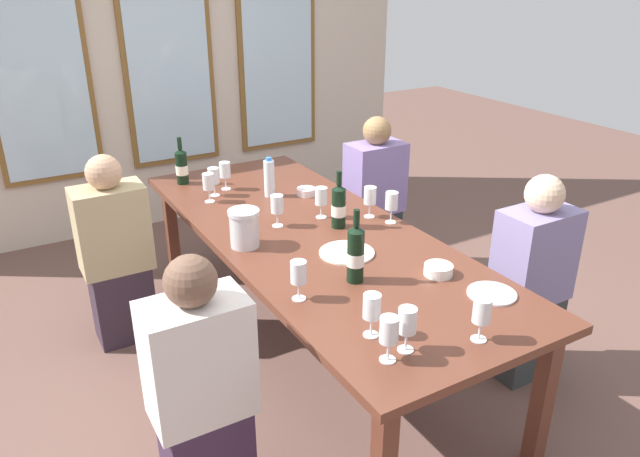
% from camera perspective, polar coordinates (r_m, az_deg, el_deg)
% --- Properties ---
extents(ground_plane, '(12.00, 12.00, 0.00)m').
position_cam_1_polar(ground_plane, '(3.49, -0.58, -11.56)').
color(ground_plane, brown).
extents(back_wall_with_windows, '(4.21, 0.10, 2.90)m').
position_cam_1_polar(back_wall_with_windows, '(5.04, -14.44, 16.54)').
color(back_wall_with_windows, beige).
rests_on(back_wall_with_windows, ground).
extents(dining_table, '(1.01, 2.62, 0.74)m').
position_cam_1_polar(dining_table, '(3.15, -0.63, -1.44)').
color(dining_table, brown).
rests_on(dining_table, ground).
extents(white_plate_0, '(0.21, 0.21, 0.01)m').
position_cam_1_polar(white_plate_0, '(2.65, 15.96, -5.95)').
color(white_plate_0, white).
rests_on(white_plate_0, dining_table).
extents(white_plate_1, '(0.27, 0.27, 0.01)m').
position_cam_1_polar(white_plate_1, '(2.90, 2.55, -2.30)').
color(white_plate_1, white).
rests_on(white_plate_1, dining_table).
extents(metal_pitcher, '(0.16, 0.16, 0.19)m').
position_cam_1_polar(metal_pitcher, '(2.96, -7.18, 0.05)').
color(metal_pitcher, silver).
rests_on(metal_pitcher, dining_table).
extents(wine_bottle_0, '(0.08, 0.08, 0.30)m').
position_cam_1_polar(wine_bottle_0, '(3.91, -12.98, 5.76)').
color(wine_bottle_0, black).
rests_on(wine_bottle_0, dining_table).
extents(wine_bottle_1, '(0.08, 0.08, 0.31)m').
position_cam_1_polar(wine_bottle_1, '(3.15, 1.77, 2.14)').
color(wine_bottle_1, black).
rests_on(wine_bottle_1, dining_table).
extents(wine_bottle_2, '(0.08, 0.08, 0.34)m').
position_cam_1_polar(wine_bottle_2, '(2.60, 3.39, -2.41)').
color(wine_bottle_2, black).
rests_on(wine_bottle_2, dining_table).
extents(tasting_bowl_0, '(0.12, 0.12, 0.04)m').
position_cam_1_polar(tasting_bowl_0, '(3.64, -1.32, 3.51)').
color(tasting_bowl_0, white).
rests_on(tasting_bowl_0, dining_table).
extents(tasting_bowl_1, '(0.13, 0.13, 0.05)m').
position_cam_1_polar(tasting_bowl_1, '(2.75, 11.15, -3.86)').
color(tasting_bowl_1, white).
rests_on(tasting_bowl_1, dining_table).
extents(water_bottle, '(0.06, 0.06, 0.24)m').
position_cam_1_polar(water_bottle, '(3.60, -4.83, 4.79)').
color(water_bottle, white).
rests_on(water_bottle, dining_table).
extents(wine_glass_0, '(0.07, 0.07, 0.17)m').
position_cam_1_polar(wine_glass_0, '(3.17, -4.09, 2.19)').
color(wine_glass_0, white).
rests_on(wine_glass_0, dining_table).
extents(wine_glass_1, '(0.07, 0.07, 0.17)m').
position_cam_1_polar(wine_glass_1, '(2.24, 4.94, -7.54)').
color(wine_glass_1, white).
rests_on(wine_glass_1, dining_table).
extents(wine_glass_2, '(0.07, 0.07, 0.17)m').
position_cam_1_polar(wine_glass_2, '(2.47, -2.05, -4.33)').
color(wine_glass_2, white).
rests_on(wine_glass_2, dining_table).
extents(wine_glass_3, '(0.07, 0.07, 0.17)m').
position_cam_1_polar(wine_glass_3, '(3.75, -9.00, 5.45)').
color(wine_glass_3, white).
rests_on(wine_glass_3, dining_table).
extents(wine_glass_4, '(0.07, 0.07, 0.17)m').
position_cam_1_polar(wine_glass_4, '(2.28, 15.09, -7.70)').
color(wine_glass_4, white).
rests_on(wine_glass_4, dining_table).
extents(wine_glass_5, '(0.07, 0.07, 0.17)m').
position_cam_1_polar(wine_glass_5, '(2.17, 8.27, -8.71)').
color(wine_glass_5, white).
rests_on(wine_glass_5, dining_table).
extents(wine_glass_6, '(0.07, 0.07, 0.17)m').
position_cam_1_polar(wine_glass_6, '(2.11, 6.56, -9.71)').
color(wine_glass_6, white).
rests_on(wine_glass_6, dining_table).
extents(wine_glass_7, '(0.07, 0.07, 0.17)m').
position_cam_1_polar(wine_glass_7, '(3.55, -10.53, 4.33)').
color(wine_glass_7, white).
rests_on(wine_glass_7, dining_table).
extents(wine_glass_8, '(0.07, 0.07, 0.17)m').
position_cam_1_polar(wine_glass_8, '(3.65, -10.04, 4.88)').
color(wine_glass_8, white).
rests_on(wine_glass_8, dining_table).
extents(wine_glass_9, '(0.07, 0.07, 0.17)m').
position_cam_1_polar(wine_glass_9, '(3.29, 4.77, 3.06)').
color(wine_glass_9, white).
rests_on(wine_glass_9, dining_table).
extents(wine_glass_10, '(0.07, 0.07, 0.17)m').
position_cam_1_polar(wine_glass_10, '(3.23, 6.81, 2.55)').
color(wine_glass_10, white).
rests_on(wine_glass_10, dining_table).
extents(wine_glass_11, '(0.07, 0.07, 0.17)m').
position_cam_1_polar(wine_glass_11, '(3.27, 0.12, 2.95)').
color(wine_glass_11, white).
rests_on(wine_glass_11, dining_table).
extents(seated_person_0, '(0.38, 0.24, 1.11)m').
position_cam_1_polar(seated_person_0, '(3.55, -18.75, -2.44)').
color(seated_person_0, '#332531').
rests_on(seated_person_0, ground).
extents(seated_person_1, '(0.38, 0.24, 1.11)m').
position_cam_1_polar(seated_person_1, '(4.18, 5.17, 2.69)').
color(seated_person_1, '#242E31').
rests_on(seated_person_1, ground).
extents(seated_person_2, '(0.38, 0.24, 1.11)m').
position_cam_1_polar(seated_person_2, '(2.40, -11.15, -15.23)').
color(seated_person_2, '#3A263E').
rests_on(seated_person_2, ground).
extents(seated_person_3, '(0.38, 0.24, 1.11)m').
position_cam_1_polar(seated_person_3, '(3.25, 19.30, -5.00)').
color(seated_person_3, '#323838').
rests_on(seated_person_3, ground).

